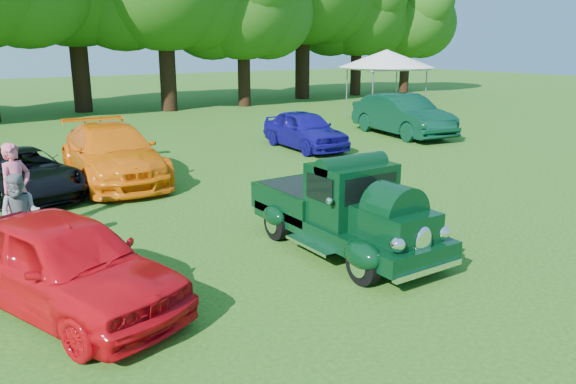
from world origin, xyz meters
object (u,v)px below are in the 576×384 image
back_car_green (402,115)px  canopy_tent (386,59)px  back_car_blue (305,130)px  back_car_orange (113,154)px  spectator_grey (21,215)px  spectator_pink (17,189)px  red_convertible (65,263)px  hero_pickup (344,212)px  back_car_black (22,173)px

back_car_green → canopy_tent: canopy_tent is taller
back_car_blue → back_car_green: (5.08, 0.20, 0.15)m
back_car_orange → spectator_grey: back_car_orange is taller
spectator_pink → canopy_tent: 19.75m
red_convertible → spectator_grey: bearing=72.6°
back_car_orange → hero_pickup: bearing=-71.9°
canopy_tent → spectator_grey: bearing=-151.6°
red_convertible → back_car_black: (0.56, 7.03, -0.12)m
red_convertible → spectator_grey: spectator_grey is taller
back_car_black → spectator_grey: 4.37m
back_car_blue → spectator_grey: spectator_grey is taller
back_car_black → red_convertible: bearing=-105.7°
back_car_orange → back_car_green: back_car_green is taller
back_car_orange → spectator_pink: size_ratio=2.86×
back_car_orange → canopy_tent: bearing=22.8°
back_car_green → spectator_grey: 16.52m
back_car_black → back_car_green: size_ratio=0.83×
spectator_grey → back_car_green: bearing=50.9°
back_car_blue → spectator_grey: size_ratio=2.70×
red_convertible → back_car_orange: (2.93, 7.41, 0.07)m
red_convertible → back_car_orange: back_car_orange is taller
red_convertible → spectator_pink: 3.98m
back_car_black → canopy_tent: canopy_tent is taller
back_car_black → back_car_blue: bearing=-2.6°
hero_pickup → back_car_green: 13.75m
back_car_blue → canopy_tent: 8.82m
spectator_pink → canopy_tent: canopy_tent is taller
back_car_orange → canopy_tent: canopy_tent is taller
red_convertible → back_car_green: 17.56m
back_car_blue → canopy_tent: canopy_tent is taller
spectator_grey → canopy_tent: 20.47m
back_car_orange → canopy_tent: 15.79m
back_car_orange → back_car_blue: back_car_orange is taller
red_convertible → hero_pickup: bearing=-23.9°
hero_pickup → back_car_blue: (5.34, 8.77, -0.03)m
hero_pickup → back_car_orange: bearing=103.9°
hero_pickup → canopy_tent: (12.90, 12.70, 2.24)m
red_convertible → canopy_tent: size_ratio=0.74×
back_car_green → spectator_pink: spectator_pink is taller
red_convertible → back_car_blue: 13.25m
back_car_orange → spectator_pink: bearing=-126.2°
hero_pickup → canopy_tent: bearing=44.5°
hero_pickup → spectator_grey: bearing=148.9°
back_car_orange → back_car_green: (12.33, 1.26, 0.07)m
back_car_black → back_car_blue: size_ratio=1.05×
back_car_black → canopy_tent: bearing=6.2°
hero_pickup → back_car_green: size_ratio=0.83×
back_car_orange → spectator_grey: bearing=-119.0°
back_car_blue → spectator_pink: bearing=-152.0°
back_car_green → spectator_grey: back_car_green is taller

